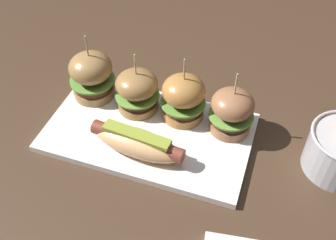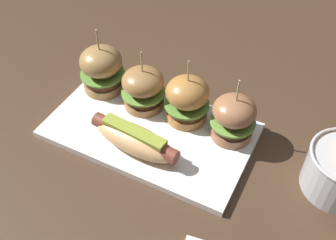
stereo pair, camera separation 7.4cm
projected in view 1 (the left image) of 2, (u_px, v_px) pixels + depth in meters
name	position (u px, v px, depth m)	size (l,w,h in m)	color
ground_plane	(149.00, 135.00, 0.79)	(3.00, 3.00, 0.00)	#422D1E
platter_main	(149.00, 132.00, 0.79)	(0.39, 0.23, 0.01)	white
hot_dog	(139.00, 143.00, 0.72)	(0.18, 0.07, 0.05)	tan
slider_far_left	(92.00, 75.00, 0.82)	(0.09, 0.09, 0.14)	#9C7442
slider_center_left	(137.00, 91.00, 0.79)	(0.09, 0.09, 0.13)	olive
slider_center_right	(183.00, 98.00, 0.77)	(0.09, 0.09, 0.14)	#AF7538
slider_far_right	(232.00, 111.00, 0.75)	(0.09, 0.09, 0.13)	#9A6441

